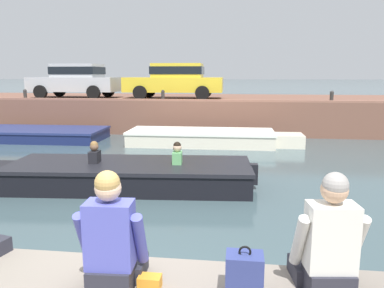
{
  "coord_description": "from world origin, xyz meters",
  "views": [
    {
      "loc": [
        1.04,
        -3.13,
        2.46
      ],
      "look_at": [
        0.11,
        4.13,
        1.1
      ],
      "focal_mm": 35.0,
      "sensor_mm": 36.0,
      "label": 1
    }
  ],
  "objects_px": {
    "car_leftmost_silver": "(76,79)",
    "mooring_bollard_west": "(25,94)",
    "mooring_bollard_mid": "(163,95)",
    "car_left_inner_yellow": "(175,79)",
    "person_seated_middle": "(328,246)",
    "bottle_drink": "(120,277)",
    "motorboat_passing": "(119,175)",
    "mooring_bollard_east": "(332,96)",
    "backpack_on_ledge": "(244,275)",
    "person_seated_right": "(112,243)",
    "boat_moored_west_navy": "(28,134)",
    "boat_moored_central_cream": "(208,138)"
  },
  "relations": [
    {
      "from": "mooring_bollard_west",
      "to": "backpack_on_ledge",
      "type": "height_order",
      "value": "mooring_bollard_west"
    },
    {
      "from": "mooring_bollard_west",
      "to": "backpack_on_ledge",
      "type": "distance_m",
      "value": 15.61
    },
    {
      "from": "mooring_bollard_west",
      "to": "mooring_bollard_mid",
      "type": "relative_size",
      "value": 1.0
    },
    {
      "from": "person_seated_middle",
      "to": "mooring_bollard_west",
      "type": "bearing_deg",
      "value": 128.6
    },
    {
      "from": "car_left_inner_yellow",
      "to": "motorboat_passing",
      "type": "bearing_deg",
      "value": -88.4
    },
    {
      "from": "car_leftmost_silver",
      "to": "mooring_bollard_mid",
      "type": "xyz_separation_m",
      "value": [
        4.36,
        -1.45,
        -0.61
      ]
    },
    {
      "from": "motorboat_passing",
      "to": "person_seated_right",
      "type": "bearing_deg",
      "value": -72.1
    },
    {
      "from": "mooring_bollard_east",
      "to": "person_seated_right",
      "type": "relative_size",
      "value": 0.46
    },
    {
      "from": "car_left_inner_yellow",
      "to": "mooring_bollard_west",
      "type": "bearing_deg",
      "value": -167.1
    },
    {
      "from": "mooring_bollard_west",
      "to": "car_left_inner_yellow",
      "type": "bearing_deg",
      "value": 12.9
    },
    {
      "from": "boat_moored_west_navy",
      "to": "mooring_bollard_mid",
      "type": "height_order",
      "value": "mooring_bollard_mid"
    },
    {
      "from": "person_seated_right",
      "to": "boat_moored_west_navy",
      "type": "bearing_deg",
      "value": 123.65
    },
    {
      "from": "mooring_bollard_east",
      "to": "backpack_on_ledge",
      "type": "bearing_deg",
      "value": -105.45
    },
    {
      "from": "car_left_inner_yellow",
      "to": "person_seated_right",
      "type": "bearing_deg",
      "value": -82.24
    },
    {
      "from": "mooring_bollard_mid",
      "to": "backpack_on_ledge",
      "type": "height_order",
      "value": "mooring_bollard_mid"
    },
    {
      "from": "car_left_inner_yellow",
      "to": "bottle_drink",
      "type": "height_order",
      "value": "car_left_inner_yellow"
    },
    {
      "from": "car_leftmost_silver",
      "to": "person_seated_middle",
      "type": "height_order",
      "value": "car_leftmost_silver"
    },
    {
      "from": "mooring_bollard_east",
      "to": "bottle_drink",
      "type": "relative_size",
      "value": 2.18
    },
    {
      "from": "person_seated_right",
      "to": "mooring_bollard_west",
      "type": "bearing_deg",
      "value": 123.25
    },
    {
      "from": "car_left_inner_yellow",
      "to": "person_seated_right",
      "type": "height_order",
      "value": "car_left_inner_yellow"
    },
    {
      "from": "bottle_drink",
      "to": "boat_moored_west_navy",
      "type": "bearing_deg",
      "value": 123.82
    },
    {
      "from": "car_leftmost_silver",
      "to": "mooring_bollard_west",
      "type": "xyz_separation_m",
      "value": [
        -1.69,
        -1.45,
        -0.61
      ]
    },
    {
      "from": "car_left_inner_yellow",
      "to": "person_seated_right",
      "type": "distance_m",
      "value": 14.18
    },
    {
      "from": "person_seated_middle",
      "to": "backpack_on_ledge",
      "type": "height_order",
      "value": "person_seated_middle"
    },
    {
      "from": "bottle_drink",
      "to": "car_leftmost_silver",
      "type": "bearing_deg",
      "value": 115.22
    },
    {
      "from": "motorboat_passing",
      "to": "mooring_bollard_east",
      "type": "relative_size",
      "value": 14.57
    },
    {
      "from": "person_seated_right",
      "to": "mooring_bollard_east",
      "type": "bearing_deg",
      "value": 70.32
    },
    {
      "from": "boat_moored_west_navy",
      "to": "mooring_bollard_mid",
      "type": "bearing_deg",
      "value": 21.17
    },
    {
      "from": "boat_moored_west_navy",
      "to": "mooring_bollard_east",
      "type": "bearing_deg",
      "value": 9.32
    },
    {
      "from": "person_seated_middle",
      "to": "boat_moored_central_cream",
      "type": "bearing_deg",
      "value": 99.88
    },
    {
      "from": "bottle_drink",
      "to": "backpack_on_ledge",
      "type": "distance_m",
      "value": 0.97
    },
    {
      "from": "boat_moored_west_navy",
      "to": "person_seated_right",
      "type": "relative_size",
      "value": 6.63
    },
    {
      "from": "car_leftmost_silver",
      "to": "mooring_bollard_mid",
      "type": "bearing_deg",
      "value": -18.34
    },
    {
      "from": "car_left_inner_yellow",
      "to": "bottle_drink",
      "type": "relative_size",
      "value": 21.34
    },
    {
      "from": "mooring_bollard_east",
      "to": "backpack_on_ledge",
      "type": "height_order",
      "value": "mooring_bollard_east"
    },
    {
      "from": "boat_moored_west_navy",
      "to": "person_seated_right",
      "type": "xyz_separation_m",
      "value": [
        7.09,
        -10.66,
        0.96
      ]
    },
    {
      "from": "boat_moored_west_navy",
      "to": "car_leftmost_silver",
      "type": "height_order",
      "value": "car_leftmost_silver"
    },
    {
      "from": "car_left_inner_yellow",
      "to": "person_seated_middle",
      "type": "height_order",
      "value": "car_left_inner_yellow"
    },
    {
      "from": "person_seated_middle",
      "to": "backpack_on_ledge",
      "type": "xyz_separation_m",
      "value": [
        -0.63,
        -0.15,
        -0.2
      ]
    },
    {
      "from": "mooring_bollard_west",
      "to": "person_seated_right",
      "type": "relative_size",
      "value": 0.46
    },
    {
      "from": "boat_moored_central_cream",
      "to": "mooring_bollard_east",
      "type": "xyz_separation_m",
      "value": [
        4.63,
        2.09,
        1.39
      ]
    },
    {
      "from": "motorboat_passing",
      "to": "mooring_bollard_west",
      "type": "height_order",
      "value": "mooring_bollard_west"
    },
    {
      "from": "boat_moored_central_cream",
      "to": "car_leftmost_silver",
      "type": "distance_m",
      "value": 7.59
    },
    {
      "from": "boat_moored_west_navy",
      "to": "bottle_drink",
      "type": "relative_size",
      "value": 31.34
    },
    {
      "from": "mooring_bollard_east",
      "to": "car_leftmost_silver",
      "type": "bearing_deg",
      "value": 172.54
    },
    {
      "from": "person_seated_right",
      "to": "backpack_on_ledge",
      "type": "distance_m",
      "value": 1.05
    },
    {
      "from": "bottle_drink",
      "to": "motorboat_passing",
      "type": "bearing_deg",
      "value": 108.43
    },
    {
      "from": "car_left_inner_yellow",
      "to": "mooring_bollard_east",
      "type": "xyz_separation_m",
      "value": [
        6.4,
        -1.45,
        -0.61
      ]
    },
    {
      "from": "person_seated_middle",
      "to": "bottle_drink",
      "type": "bearing_deg",
      "value": -173.5
    },
    {
      "from": "mooring_bollard_east",
      "to": "bottle_drink",
      "type": "xyz_separation_m",
      "value": [
        -4.44,
        -12.57,
        -0.75
      ]
    }
  ]
}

